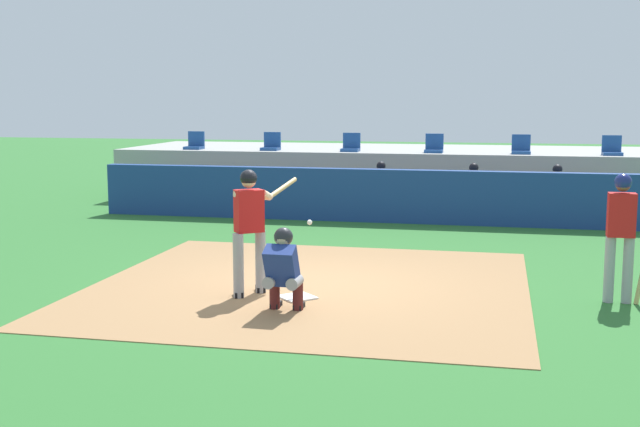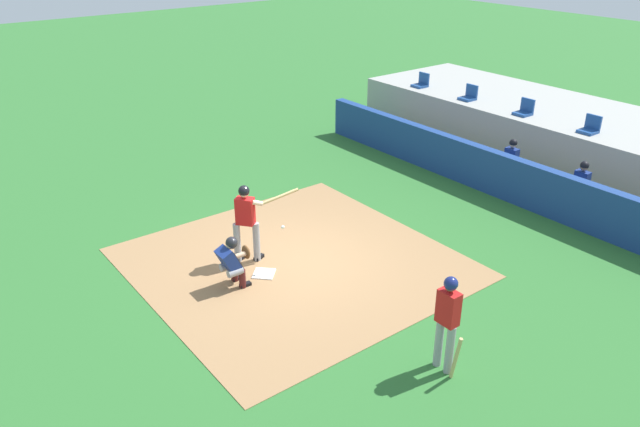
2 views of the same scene
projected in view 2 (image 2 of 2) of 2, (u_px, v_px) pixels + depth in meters
ground_plane at (295, 263)px, 13.51m from camera, size 80.00×80.00×0.00m
dirt_infield at (295, 263)px, 13.51m from camera, size 6.40×6.40×0.01m
home_plate at (264, 274)px, 13.07m from camera, size 0.62×0.62×0.02m
batter_at_plate at (247, 219)px, 13.15m from camera, size 0.66×1.39×1.80m
catcher_crouched at (233, 260)px, 12.43m from camera, size 0.49×1.54×1.13m
on_deck_batter at (448, 318)px, 9.91m from camera, size 0.58×0.23×1.79m
dugout_wall at (489, 171)px, 16.81m from camera, size 13.00×0.30×1.20m
dugout_bench at (510, 175)px, 17.52m from camera, size 11.80×0.44×0.45m
dugout_player_0 at (508, 161)px, 17.25m from camera, size 0.49×0.70×1.30m
dugout_player_1 at (578, 185)px, 15.70m from camera, size 0.49×0.70×1.30m
stands_platform at (580, 136)px, 19.18m from camera, size 15.00×4.40×1.40m
stadium_seat_0 at (421, 83)px, 21.86m from camera, size 0.46×0.46×0.48m
stadium_seat_1 at (469, 96)px, 20.31m from camera, size 0.46×0.46×0.48m
stadium_seat_2 at (524, 110)px, 18.76m from camera, size 0.46×0.46×0.48m
stadium_seat_3 at (590, 128)px, 17.21m from camera, size 0.46×0.46×0.48m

